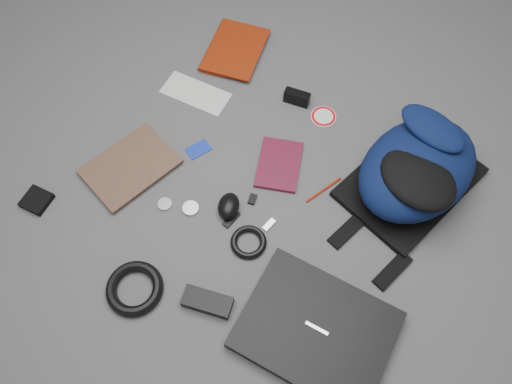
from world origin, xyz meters
The scene contains 22 objects.
ground centered at (0.00, 0.00, 0.00)m, with size 4.00×4.00×0.00m, color #4F4F51.
backpack centered at (0.39, 0.31, 0.10)m, with size 0.32×0.47×0.20m, color black, non-canonical shape.
laptop centered at (0.38, -0.27, 0.02)m, with size 0.40×0.31×0.04m, color black.
textbook_red centered at (-0.49, 0.43, 0.01)m, with size 0.20×0.26×0.03m, color maroon.
comic_book centered at (-0.50, -0.12, 0.01)m, with size 0.21×0.28×0.02m, color #AC660C.
envelope centered at (-0.41, 0.22, 0.00)m, with size 0.24×0.11×0.00m, color silver.
dvd_case centered at (0.00, 0.13, 0.01)m, with size 0.14×0.19×0.02m, color #470D1E.
compact_camera centered at (-0.09, 0.39, 0.03)m, with size 0.09×0.03×0.05m, color black.
sticker_disc centered at (0.03, 0.39, 0.00)m, with size 0.09×0.09×0.00m, color silver.
pen_teal centered at (-0.02, 0.18, 0.00)m, with size 0.01×0.01×0.12m, color #0D7D6C.
pen_red centered at (0.17, 0.13, 0.00)m, with size 0.01×0.01×0.14m, color #98200B.
id_badge centered at (-0.26, 0.04, 0.00)m, with size 0.05×0.08×0.00m, color #1731AF.
usb_black centered at (-0.02, -0.12, 0.01)m, with size 0.02×0.06×0.01m, color black.
usb_silver centered at (0.09, -0.07, 0.00)m, with size 0.02×0.05×0.01m, color silver.
key_fob centered at (0.00, -0.02, 0.01)m, with size 0.02×0.03×0.01m, color black.
mouse centered at (-0.04, -0.09, 0.02)m, with size 0.07×0.09×0.05m, color black.
headphone_left centered at (-0.22, -0.19, 0.01)m, with size 0.04×0.04×0.01m, color #B9B9BB.
headphone_right centered at (-0.14, -0.16, 0.01)m, with size 0.05×0.05×0.01m, color silver.
cable_coil centered at (0.07, -0.15, 0.01)m, with size 0.11×0.11×0.02m, color black.
power_brick centered at (0.08, -0.37, 0.02)m, with size 0.14×0.06×0.03m, color black.
power_cord_coil centered at (-0.12, -0.45, 0.02)m, with size 0.17×0.17×0.03m, color black.
pouch centered at (-0.56, -0.40, 0.01)m, with size 0.08×0.08×0.02m, color black.
Camera 1 is at (0.41, -0.61, 1.41)m, focal length 35.00 mm.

